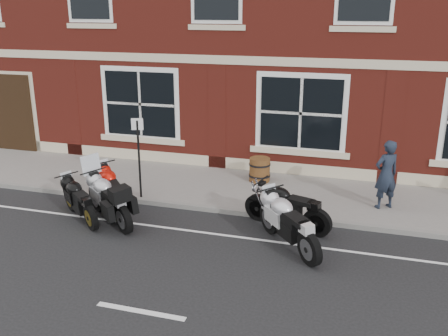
{
  "coord_description": "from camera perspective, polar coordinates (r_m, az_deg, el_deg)",
  "views": [
    {
      "loc": [
        3.39,
        -9.5,
        4.86
      ],
      "look_at": [
        0.09,
        1.6,
        1.11
      ],
      "focal_mm": 40.0,
      "sensor_mm": 36.0,
      "label": 1
    }
  ],
  "objects": [
    {
      "name": "sidewalk",
      "position": [
        13.81,
        1.32,
        -2.38
      ],
      "size": [
        30.0,
        3.0,
        0.12
      ],
      "primitive_type": "cube",
      "color": "slate",
      "rests_on": "ground"
    },
    {
      "name": "kerb",
      "position": [
        12.4,
        -0.62,
        -4.81
      ],
      "size": [
        30.0,
        0.16,
        0.12
      ],
      "primitive_type": "cube",
      "color": "slate",
      "rests_on": "ground"
    },
    {
      "name": "moto_naked_black",
      "position": [
        11.48,
        7.1,
        -4.17
      ],
      "size": [
        2.11,
        0.81,
        0.98
      ],
      "rotation": [
        0.0,
        0.0,
        1.25
      ],
      "color": "black",
      "rests_on": "ground"
    },
    {
      "name": "moto_sport_black",
      "position": [
        12.34,
        -16.11,
        -3.35
      ],
      "size": [
        1.66,
        1.38,
        0.91
      ],
      "rotation": [
        0.0,
        0.0,
        0.89
      ],
      "color": "black",
      "rests_on": "ground"
    },
    {
      "name": "moto_sport_silver",
      "position": [
        10.57,
        7.47,
        -5.99
      ],
      "size": [
        1.6,
        1.86,
        1.04
      ],
      "rotation": [
        0.0,
        0.0,
        0.7
      ],
      "color": "black",
      "rests_on": "ground"
    },
    {
      "name": "pedestrian_left",
      "position": [
        12.72,
        18.04,
        -0.72
      ],
      "size": [
        0.75,
        0.69,
        1.72
      ],
      "primitive_type": "imported",
      "rotation": [
        0.0,
        0.0,
        3.73
      ],
      "color": "#1A222F",
      "rests_on": "sidewalk"
    },
    {
      "name": "ground",
      "position": [
        11.2,
        -2.79,
        -7.79
      ],
      "size": [
        80.0,
        80.0,
        0.0
      ],
      "primitive_type": "plane",
      "color": "black",
      "rests_on": "ground"
    },
    {
      "name": "moto_touring_silver",
      "position": [
        12.05,
        -13.0,
        -3.18
      ],
      "size": [
        1.87,
        1.52,
        1.49
      ],
      "rotation": [
        0.0,
        0.0,
        0.9
      ],
      "color": "black",
      "rests_on": "ground"
    },
    {
      "name": "parking_sign",
      "position": [
        12.86,
        -9.72,
        1.77
      ],
      "size": [
        0.29,
        0.11,
        2.09
      ],
      "rotation": [
        0.0,
        0.0,
        0.32
      ],
      "color": "black",
      "rests_on": "sidewalk"
    },
    {
      "name": "barrel_planter",
      "position": [
        14.16,
        4.09,
        -0.18
      ],
      "size": [
        0.61,
        0.61,
        0.68
      ],
      "color": "#553616",
      "rests_on": "sidewalk"
    },
    {
      "name": "moto_sport_red",
      "position": [
        12.68,
        -12.48,
        -2.24
      ],
      "size": [
        1.56,
        1.76,
        1.0
      ],
      "rotation": [
        0.0,
        0.0,
        0.72
      ],
      "color": "black",
      "rests_on": "ground"
    }
  ]
}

